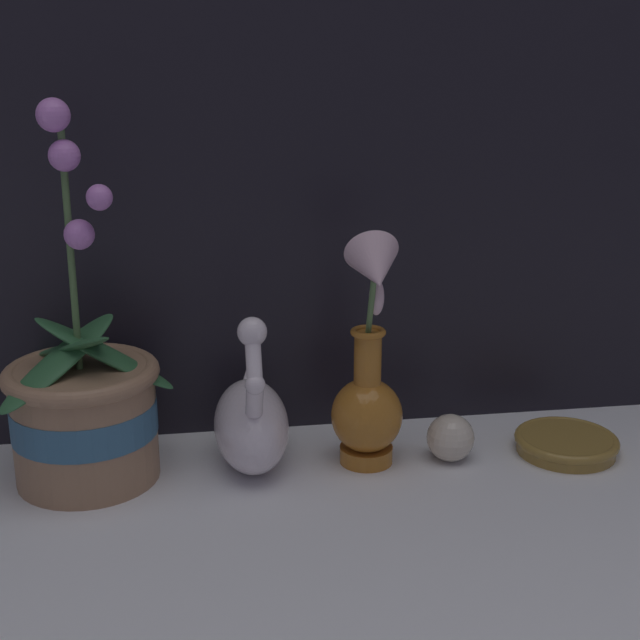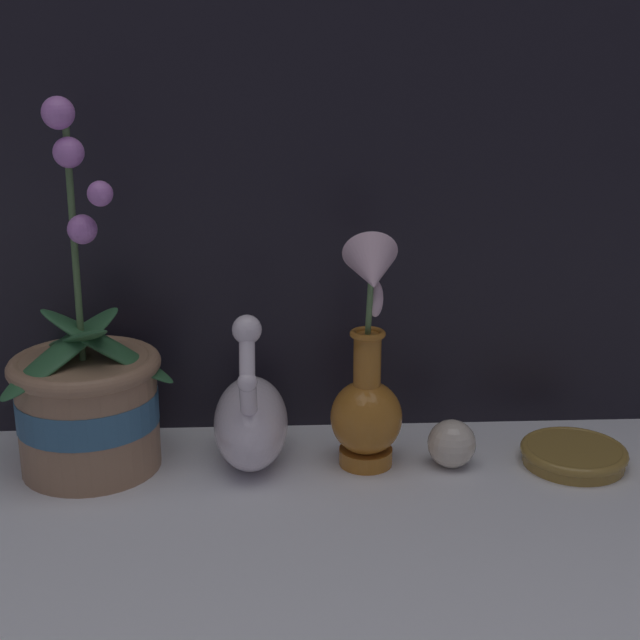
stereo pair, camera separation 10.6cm
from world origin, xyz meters
name	(u,v)px [view 2 (the right image)]	position (x,y,z in m)	size (l,w,h in m)	color
ground_plane	(337,500)	(0.00, 0.00, 0.00)	(2.80, 2.80, 0.00)	white
orchid_potted_plant	(87,398)	(-0.30, 0.10, 0.09)	(0.21, 0.22, 0.44)	#9E7556
swan_figurine	(251,417)	(-0.10, 0.10, 0.06)	(0.09, 0.19, 0.21)	white
blue_vase	(368,386)	(0.04, 0.08, 0.11)	(0.09, 0.12, 0.30)	#B26B23
glass_sphere	(452,444)	(0.15, 0.08, 0.03)	(0.06, 0.06, 0.06)	beige
amber_dish	(574,454)	(0.30, 0.08, 0.01)	(0.13, 0.13, 0.02)	olive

